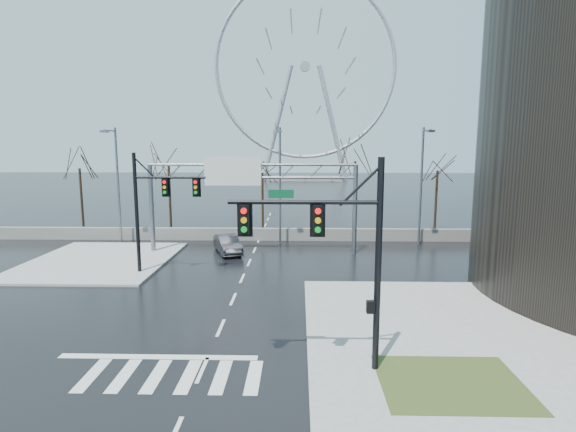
{
  "coord_description": "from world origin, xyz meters",
  "views": [
    {
      "loc": [
        3.64,
        -19.81,
        8.33
      ],
      "look_at": [
        2.94,
        8.44,
        4.0
      ],
      "focal_mm": 28.0,
      "sensor_mm": 36.0,
      "label": 1
    }
  ],
  "objects_px": {
    "signal_mast_far": "(153,202)",
    "ferris_wheel": "(305,74)",
    "signal_mast_near": "(341,245)",
    "car": "(228,244)",
    "sign_gantry": "(248,188)"
  },
  "relations": [
    {
      "from": "sign_gantry",
      "to": "car",
      "type": "relative_size",
      "value": 3.7
    },
    {
      "from": "sign_gantry",
      "to": "car",
      "type": "height_order",
      "value": "sign_gantry"
    },
    {
      "from": "signal_mast_near",
      "to": "signal_mast_far",
      "type": "bearing_deg",
      "value": 130.26
    },
    {
      "from": "sign_gantry",
      "to": "ferris_wheel",
      "type": "xyz_separation_m",
      "value": [
        5.38,
        80.04,
        20.95
      ]
    },
    {
      "from": "car",
      "to": "sign_gantry",
      "type": "bearing_deg",
      "value": -18.56
    },
    {
      "from": "signal_mast_far",
      "to": "ferris_wheel",
      "type": "distance_m",
      "value": 89.3
    },
    {
      "from": "car",
      "to": "signal_mast_near",
      "type": "bearing_deg",
      "value": -90.32
    },
    {
      "from": "signal_mast_far",
      "to": "ferris_wheel",
      "type": "relative_size",
      "value": 0.16
    },
    {
      "from": "sign_gantry",
      "to": "car",
      "type": "xyz_separation_m",
      "value": [
        -1.64,
        -0.07,
        -4.45
      ]
    },
    {
      "from": "ferris_wheel",
      "to": "car",
      "type": "bearing_deg",
      "value": -95.0
    },
    {
      "from": "signal_mast_far",
      "to": "ferris_wheel",
      "type": "height_order",
      "value": "ferris_wheel"
    },
    {
      "from": "signal_mast_near",
      "to": "sign_gantry",
      "type": "height_order",
      "value": "signal_mast_near"
    },
    {
      "from": "signal_mast_near",
      "to": "ferris_wheel",
      "type": "height_order",
      "value": "ferris_wheel"
    },
    {
      "from": "signal_mast_near",
      "to": "car",
      "type": "height_order",
      "value": "signal_mast_near"
    },
    {
      "from": "signal_mast_near",
      "to": "car",
      "type": "bearing_deg",
      "value": 110.71
    }
  ]
}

